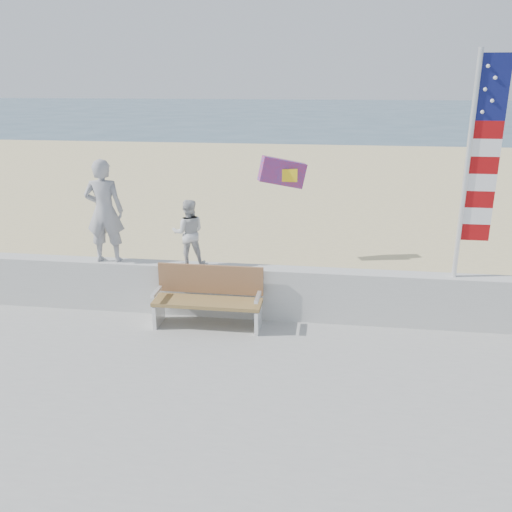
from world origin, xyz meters
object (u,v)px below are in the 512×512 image
object	(u,v)px
flag	(477,159)
child	(189,233)
adult	(104,211)
bench	(209,296)

from	to	relation	value
flag	child	bearing A→B (deg)	180.00
adult	bench	distance (m)	2.34
adult	bench	xyz separation A→B (m)	(1.90, -0.45, -1.29)
child	bench	xyz separation A→B (m)	(0.42, -0.45, -0.96)
adult	child	size ratio (longest dim) A/B	1.57
bench	adult	bearing A→B (deg)	166.54
adult	child	world-z (taller)	adult
adult	flag	bearing A→B (deg)	172.83
child	bench	size ratio (longest dim) A/B	0.64
child	bench	world-z (taller)	child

